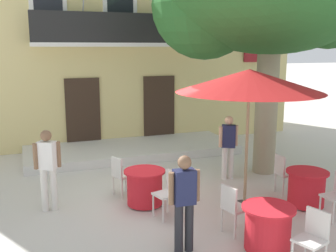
{
  "coord_description": "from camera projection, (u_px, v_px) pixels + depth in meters",
  "views": [
    {
      "loc": [
        -2.91,
        -7.84,
        3.27
      ],
      "look_at": [
        0.52,
        1.42,
        1.3
      ],
      "focal_mm": 42.45,
      "sensor_mm": 36.0,
      "label": 1
    }
  ],
  "objects": [
    {
      "name": "building_facade",
      "position": [
        108.0,
        34.0,
        14.6
      ],
      "size": [
        13.0,
        5.09,
        7.5
      ],
      "color": "#DBC67F",
      "rests_on": "ground"
    },
    {
      "name": "cafe_table_near_tree",
      "position": [
        268.0,
        228.0,
        6.42
      ],
      "size": [
        0.86,
        0.86,
        0.76
      ],
      "color": "red",
      "rests_on": "ground"
    },
    {
      "name": "cafe_chair_front_0",
      "position": [
        121.0,
        173.0,
        8.76
      ],
      "size": [
        0.52,
        0.52,
        0.91
      ],
      "color": "silver",
      "rests_on": "ground"
    },
    {
      "name": "ground_plane",
      "position": [
        168.0,
        196.0,
        8.84
      ],
      "size": [
        120.0,
        120.0,
        0.0
      ],
      "primitive_type": "plane",
      "color": "beige"
    },
    {
      "name": "cafe_table_middle",
      "position": [
        306.0,
        188.0,
        8.24
      ],
      "size": [
        0.86,
        0.86,
        0.76
      ],
      "color": "red",
      "rests_on": "ground"
    },
    {
      "name": "cafe_table_front",
      "position": [
        145.0,
        187.0,
        8.29
      ],
      "size": [
        0.86,
        0.86,
        0.76
      ],
      "color": "red",
      "rests_on": "ground"
    },
    {
      "name": "cafe_chair_near_tree_1",
      "position": [
        313.0,
        236.0,
        5.87
      ],
      "size": [
        0.51,
        0.51,
        0.91
      ],
      "color": "silver",
      "rests_on": "ground"
    },
    {
      "name": "pedestrian_near_entrance",
      "position": [
        184.0,
        198.0,
        6.29
      ],
      "size": [
        0.53,
        0.23,
        1.62
      ],
      "color": "#232328",
      "rests_on": "ground"
    },
    {
      "name": "pedestrian_by_tree",
      "position": [
        228.0,
        144.0,
        9.89
      ],
      "size": [
        0.53,
        0.35,
        1.6
      ],
      "color": "silver",
      "rests_on": "ground"
    },
    {
      "name": "cafe_umbrella",
      "position": [
        249.0,
        81.0,
        7.73
      ],
      "size": [
        2.9,
        2.9,
        2.85
      ],
      "color": "#997A56",
      "rests_on": "ground"
    },
    {
      "name": "entrance_step_platform",
      "position": [
        132.0,
        150.0,
        12.37
      ],
      "size": [
        6.44,
        2.42,
        0.25
      ],
      "primitive_type": "cube",
      "color": "silver",
      "rests_on": "ground"
    },
    {
      "name": "cafe_chair_near_tree_0",
      "position": [
        233.0,
        206.0,
        6.97
      ],
      "size": [
        0.48,
        0.48,
        0.91
      ],
      "color": "silver",
      "rests_on": "ground"
    },
    {
      "name": "cafe_chair_middle_0",
      "position": [
        283.0,
        171.0,
        8.9
      ],
      "size": [
        0.43,
        0.43,
        0.91
      ],
      "color": "silver",
      "rests_on": "ground"
    },
    {
      "name": "cafe_chair_front_1",
      "position": [
        169.0,
        191.0,
        7.71
      ],
      "size": [
        0.49,
        0.49,
        0.91
      ],
      "color": "silver",
      "rests_on": "ground"
    },
    {
      "name": "pedestrian_mid_plaza",
      "position": [
        48.0,
        166.0,
        7.91
      ],
      "size": [
        0.53,
        0.37,
        1.67
      ],
      "color": "silver",
      "rests_on": "ground"
    }
  ]
}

